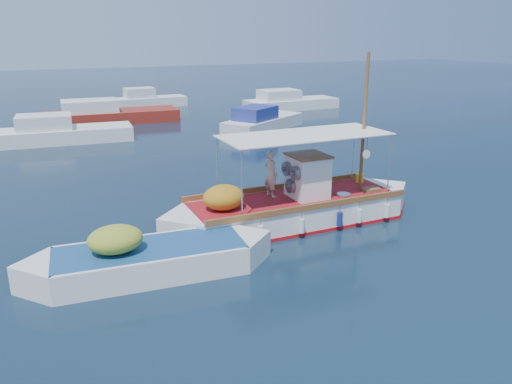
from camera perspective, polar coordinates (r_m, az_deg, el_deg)
name	(u,v)px	position (r m, az deg, el deg)	size (l,w,h in m)	color
ground	(297,229)	(16.05, 4.67, -4.22)	(160.00, 160.00, 0.00)	black
fishing_caique	(293,208)	(16.40, 4.25, -1.88)	(9.17, 2.62, 5.59)	white
dinghy	(148,261)	(13.33, -12.22, -7.77)	(6.67, 2.22, 1.63)	white
bg_boat_nw	(62,134)	(30.67, -21.30, 6.25)	(7.42, 2.89, 1.80)	silver
bg_boat_n	(107,115)	(36.50, -16.68, 8.39)	(9.23, 3.22, 1.80)	maroon
bg_boat_ne	(262,123)	(32.13, 0.66, 7.94)	(6.58, 5.27, 1.80)	silver
bg_boat_e	(289,103)	(41.35, 3.75, 10.12)	(7.72, 2.80, 1.80)	silver
bg_boat_far_n	(148,101)	(43.48, -12.23, 10.14)	(5.95, 2.23, 1.80)	silver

